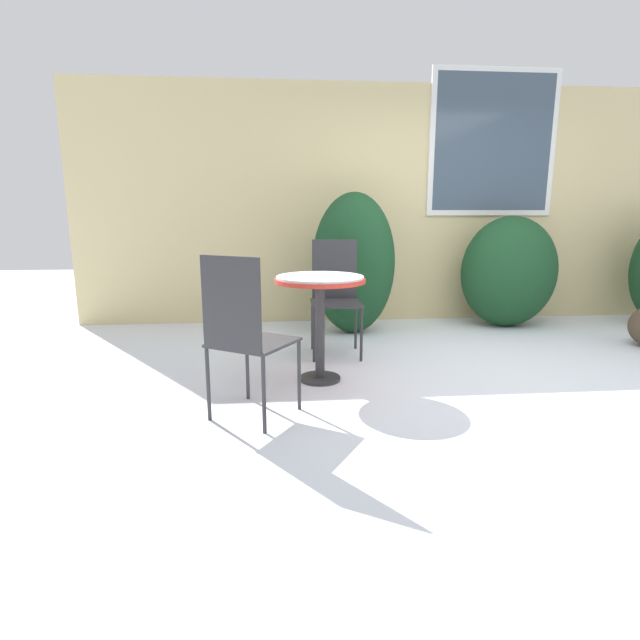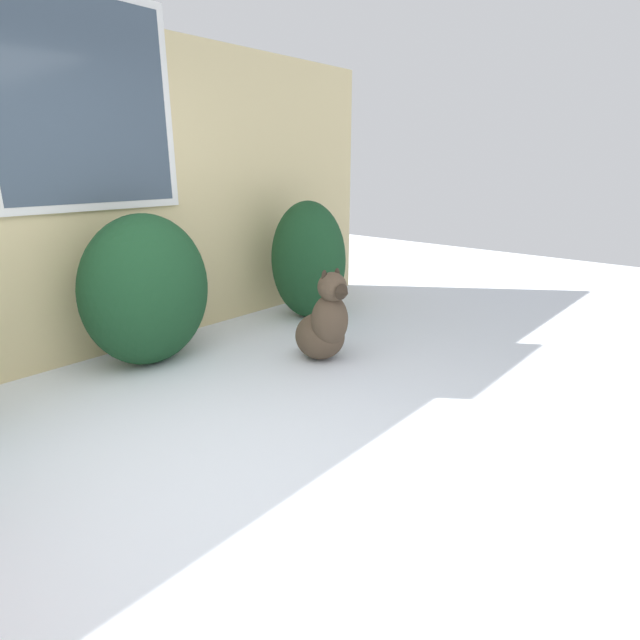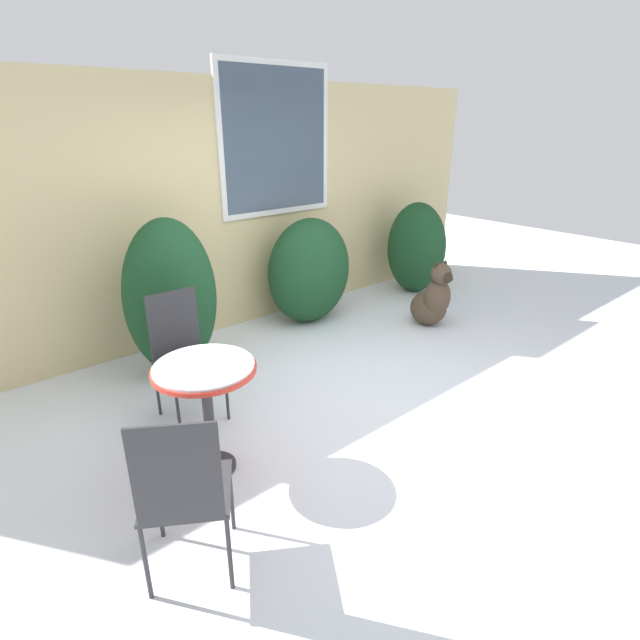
{
  "view_description": "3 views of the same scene",
  "coord_description": "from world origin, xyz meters",
  "px_view_note": "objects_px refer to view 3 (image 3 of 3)",
  "views": [
    {
      "loc": [
        -1.77,
        -3.56,
        1.25
      ],
      "look_at": [
        -1.45,
        0.05,
        0.47
      ],
      "focal_mm": 28.0,
      "sensor_mm": 36.0,
      "label": 1
    },
    {
      "loc": [
        -1.19,
        -1.87,
        1.58
      ],
      "look_at": [
        1.78,
        0.73,
        0.34
      ],
      "focal_mm": 28.0,
      "sensor_mm": 36.0,
      "label": 2
    },
    {
      "loc": [
        -2.72,
        -2.57,
        2.24
      ],
      "look_at": [
        0.0,
        0.6,
        0.55
      ],
      "focal_mm": 28.0,
      "sensor_mm": 36.0,
      "label": 3
    }
  ],
  "objects_px": {
    "patio_chair_near_table": "(183,351)",
    "patio_chair_far_side": "(184,490)",
    "patio_table": "(206,385)",
    "dog": "(432,301)"
  },
  "relations": [
    {
      "from": "patio_table",
      "to": "patio_chair_near_table",
      "type": "xyz_separation_m",
      "value": [
        0.21,
        0.75,
        -0.1
      ]
    },
    {
      "from": "patio_chair_far_side",
      "to": "patio_chair_near_table",
      "type": "bearing_deg",
      "value": -83.61
    },
    {
      "from": "patio_table",
      "to": "dog",
      "type": "xyz_separation_m",
      "value": [
        3.21,
        0.63,
        -0.35
      ]
    },
    {
      "from": "patio_table",
      "to": "patio_chair_near_table",
      "type": "relative_size",
      "value": 0.79
    },
    {
      "from": "patio_chair_far_side",
      "to": "dog",
      "type": "xyz_separation_m",
      "value": [
        3.72,
        1.33,
        -0.25
      ]
    },
    {
      "from": "patio_chair_near_table",
      "to": "patio_chair_far_side",
      "type": "xyz_separation_m",
      "value": [
        -0.72,
        -1.46,
        0.0
      ]
    },
    {
      "from": "patio_table",
      "to": "patio_chair_near_table",
      "type": "height_order",
      "value": "patio_chair_near_table"
    },
    {
      "from": "dog",
      "to": "patio_chair_far_side",
      "type": "bearing_deg",
      "value": -149.37
    },
    {
      "from": "patio_table",
      "to": "patio_chair_near_table",
      "type": "distance_m",
      "value": 0.79
    },
    {
      "from": "patio_table",
      "to": "patio_chair_far_side",
      "type": "bearing_deg",
      "value": -126.11
    }
  ]
}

